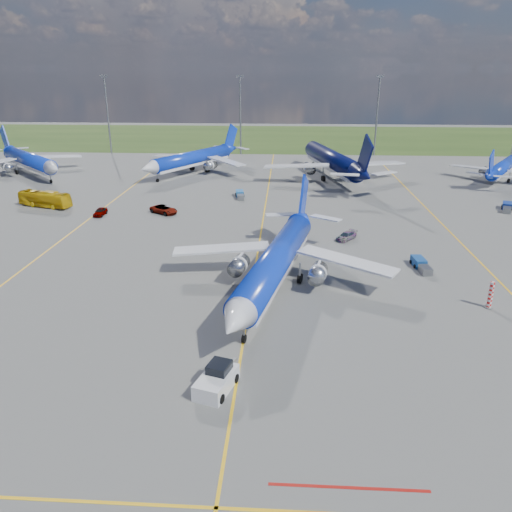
# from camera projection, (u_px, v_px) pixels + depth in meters

# --- Properties ---
(ground) EXTENTS (400.00, 400.00, 0.00)m
(ground) POSITION_uv_depth(u_px,v_px,m) (244.00, 337.00, 48.09)
(ground) COLOR #5C5C59
(ground) RESTS_ON ground
(grass_strip) EXTENTS (400.00, 80.00, 0.01)m
(grass_strip) POSITION_uv_depth(u_px,v_px,m) (276.00, 137.00, 188.24)
(grass_strip) COLOR #2D4719
(grass_strip) RESTS_ON ground
(taxiway_lines) EXTENTS (60.25, 160.00, 0.02)m
(taxiway_lines) POSITION_uv_depth(u_px,v_px,m) (260.00, 243.00, 73.96)
(taxiway_lines) COLOR yellow
(taxiway_lines) RESTS_ON ground
(floodlight_masts) EXTENTS (202.20, 0.50, 22.70)m
(floodlight_masts) POSITION_uv_depth(u_px,v_px,m) (308.00, 112.00, 145.90)
(floodlight_masts) COLOR slate
(floodlight_masts) RESTS_ON ground
(warning_post) EXTENTS (0.50, 0.50, 3.00)m
(warning_post) POSITION_uv_depth(u_px,v_px,m) (491.00, 295.00, 53.60)
(warning_post) COLOR red
(warning_post) RESTS_ON ground
(bg_jet_nw) EXTENTS (48.67, 48.65, 10.23)m
(bg_jet_nw) POSITION_uv_depth(u_px,v_px,m) (31.00, 175.00, 122.20)
(bg_jet_nw) COLOR #0D2EBD
(bg_jet_nw) RESTS_ON ground
(bg_jet_nnw) EXTENTS (44.56, 48.26, 10.17)m
(bg_jet_nnw) POSITION_uv_depth(u_px,v_px,m) (193.00, 173.00, 124.19)
(bg_jet_nnw) COLOR #0D2EBD
(bg_jet_nnw) RESTS_ON ground
(bg_jet_n) EXTENTS (45.26, 53.62, 12.26)m
(bg_jet_n) POSITION_uv_depth(u_px,v_px,m) (331.00, 178.00, 118.36)
(bg_jet_n) COLOR #070C3A
(bg_jet_n) RESTS_ON ground
(bg_jet_ne) EXTENTS (37.95, 40.28, 8.42)m
(bg_jet_ne) POSITION_uv_depth(u_px,v_px,m) (501.00, 180.00, 116.44)
(bg_jet_ne) COLOR #0D2EBD
(bg_jet_ne) RESTS_ON ground
(main_airliner) EXTENTS (36.89, 43.93, 10.10)m
(main_airliner) POSITION_uv_depth(u_px,v_px,m) (276.00, 289.00, 58.79)
(main_airliner) COLOR #0D2EBD
(main_airliner) RESTS_ON ground
(pushback_tug) EXTENTS (3.46, 6.22, 2.07)m
(pushback_tug) POSITION_uv_depth(u_px,v_px,m) (217.00, 380.00, 40.12)
(pushback_tug) COLOR silver
(pushback_tug) RESTS_ON ground
(apron_bus) EXTENTS (10.89, 5.66, 2.96)m
(apron_bus) POSITION_uv_depth(u_px,v_px,m) (45.00, 199.00, 93.10)
(apron_bus) COLOR gold
(apron_bus) RESTS_ON ground
(service_car_a) EXTENTS (1.63, 3.96, 1.34)m
(service_car_a) POSITION_uv_depth(u_px,v_px,m) (100.00, 212.00, 87.86)
(service_car_a) COLOR #999999
(service_car_a) RESTS_ON ground
(service_car_b) EXTENTS (5.84, 4.97, 1.49)m
(service_car_b) POSITION_uv_depth(u_px,v_px,m) (164.00, 209.00, 89.02)
(service_car_b) COLOR #999999
(service_car_b) RESTS_ON ground
(service_car_c) EXTENTS (3.81, 4.20, 1.18)m
(service_car_c) POSITION_uv_depth(u_px,v_px,m) (346.00, 236.00, 75.38)
(service_car_c) COLOR #999999
(service_car_c) RESTS_ON ground
(baggage_tug_w) EXTENTS (1.74, 5.07, 1.12)m
(baggage_tug_w) POSITION_uv_depth(u_px,v_px,m) (421.00, 265.00, 64.52)
(baggage_tug_w) COLOR navy
(baggage_tug_w) RESTS_ON ground
(baggage_tug_c) EXTENTS (2.09, 5.29, 1.15)m
(baggage_tug_c) POSITION_uv_depth(u_px,v_px,m) (240.00, 195.00, 100.31)
(baggage_tug_c) COLOR #1C60AB
(baggage_tug_c) RESTS_ON ground
(baggage_tug_e) EXTENTS (3.35, 5.55, 1.21)m
(baggage_tug_e) POSITION_uv_depth(u_px,v_px,m) (507.00, 207.00, 91.15)
(baggage_tug_e) COLOR navy
(baggage_tug_e) RESTS_ON ground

